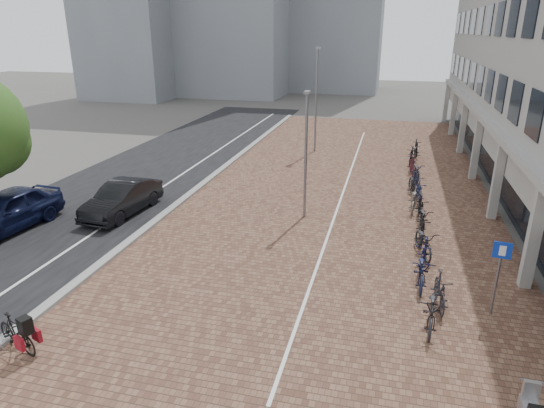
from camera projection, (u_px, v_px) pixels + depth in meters
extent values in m
plane|color=#474442|center=(220.00, 317.00, 13.50)|extent=(140.00, 140.00, 0.00)
cube|color=brown|center=(339.00, 191.00, 23.94)|extent=(14.50, 42.00, 0.04)
cube|color=black|center=(143.00, 176.00, 26.49)|extent=(8.00, 50.00, 0.03)
cube|color=gray|center=(208.00, 180.00, 25.56)|extent=(0.35, 42.00, 0.14)
cube|color=white|center=(176.00, 178.00, 26.02)|extent=(0.12, 44.00, 0.00)
cube|color=white|center=(343.00, 191.00, 23.88)|extent=(0.10, 30.00, 0.00)
cube|color=black|center=(492.00, 149.00, 25.23)|extent=(0.15, 38.00, 3.20)
cube|color=gray|center=(494.00, 116.00, 24.67)|extent=(1.60, 38.00, 0.30)
cube|color=gray|center=(533.00, 238.00, 14.51)|extent=(0.35, 0.35, 3.40)
cube|color=gray|center=(497.00, 181.00, 19.96)|extent=(0.35, 0.35, 3.40)
cube|color=gray|center=(476.00, 149.00, 25.42)|extent=(0.35, 0.35, 3.40)
cube|color=gray|center=(463.00, 128.00, 30.87)|extent=(0.35, 0.35, 3.40)
cube|color=gray|center=(453.00, 113.00, 36.32)|extent=(0.35, 0.35, 3.40)
cube|color=gray|center=(446.00, 102.00, 41.78)|extent=(0.35, 0.35, 3.40)
cube|color=gray|center=(130.00, 8.00, 54.22)|extent=(10.00, 10.00, 20.00)
imported|color=black|center=(5.00, 211.00, 19.06)|extent=(2.41, 5.08, 1.68)
imported|color=black|center=(122.00, 199.00, 20.82)|extent=(1.86, 4.47, 1.44)
imported|color=black|center=(16.00, 333.00, 11.98)|extent=(1.68, 0.99, 0.97)
cube|color=black|center=(13.00, 318.00, 11.83)|extent=(0.37, 0.36, 0.44)
cube|color=maroon|center=(9.00, 330.00, 12.02)|extent=(0.35, 0.21, 0.34)
cube|color=maroon|center=(23.00, 333.00, 11.92)|extent=(0.35, 0.21, 0.34)
cylinder|color=slate|center=(496.00, 282.00, 13.26)|extent=(0.07, 0.07, 2.11)
cube|color=#0D31B1|center=(502.00, 250.00, 12.88)|extent=(0.48, 0.09, 0.48)
cylinder|color=slate|center=(306.00, 158.00, 19.78)|extent=(0.12, 0.12, 5.36)
cylinder|color=slate|center=(316.00, 102.00, 30.73)|extent=(0.12, 0.12, 6.61)
imported|color=black|center=(433.00, 311.00, 12.89)|extent=(0.88, 2.03, 1.04)
imported|color=#232228|center=(440.00, 290.00, 13.86)|extent=(0.61, 1.78, 1.05)
imported|color=#131935|center=(422.00, 271.00, 15.02)|extent=(0.74, 1.99, 1.04)
imported|color=#141437|center=(424.00, 255.00, 16.04)|extent=(0.77, 1.80, 1.05)
imported|color=black|center=(424.00, 242.00, 17.07)|extent=(1.11, 2.08, 1.04)
imported|color=black|center=(422.00, 229.00, 18.12)|extent=(0.55, 1.76, 1.05)
imported|color=black|center=(423.00, 219.00, 19.15)|extent=(0.77, 2.00, 1.04)
imported|color=black|center=(421.00, 209.00, 20.20)|extent=(0.57, 1.77, 1.05)
imported|color=#514F4A|center=(414.00, 200.00, 21.30)|extent=(0.84, 2.02, 1.04)
imported|color=#161B3E|center=(419.00, 192.00, 22.29)|extent=(0.58, 1.77, 1.05)
imported|color=black|center=(413.00, 184.00, 23.39)|extent=(0.98, 2.05, 1.04)
imported|color=black|center=(416.00, 178.00, 24.40)|extent=(0.89, 1.81, 1.05)
imported|color=#232328|center=(417.00, 172.00, 25.43)|extent=(0.76, 1.99, 1.04)
imported|color=#411118|center=(412.00, 166.00, 26.52)|extent=(0.65, 1.78, 1.05)
imported|color=black|center=(413.00, 161.00, 27.55)|extent=(0.78, 2.00, 1.04)
imported|color=black|center=(411.00, 156.00, 28.61)|extent=(0.71, 1.80, 1.05)
imported|color=#4D4C46|center=(415.00, 152.00, 29.61)|extent=(0.88, 2.03, 1.04)
imported|color=black|center=(416.00, 148.00, 30.62)|extent=(0.57, 1.77, 1.05)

